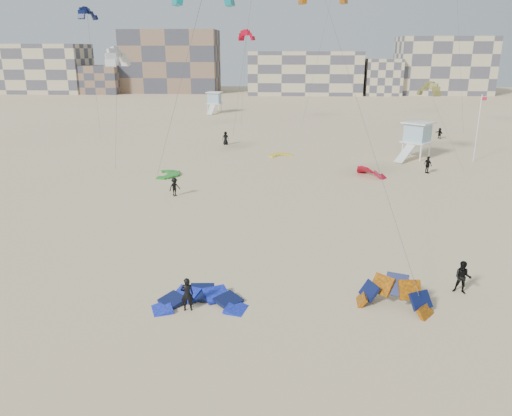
# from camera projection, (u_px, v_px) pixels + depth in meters

# --- Properties ---
(ground) EXTENTS (320.00, 320.00, 0.00)m
(ground) POSITION_uv_depth(u_px,v_px,m) (186.00, 328.00, 23.75)
(ground) COLOR beige
(ground) RESTS_ON ground
(kite_ground_blue) EXTENTS (4.60, 4.82, 1.89)m
(kite_ground_blue) POSITION_uv_depth(u_px,v_px,m) (200.00, 305.00, 25.82)
(kite_ground_blue) COLOR #2135F1
(kite_ground_blue) RESTS_ON ground
(kite_ground_orange) EXTENTS (4.88, 4.84, 3.79)m
(kite_ground_orange) POSITION_uv_depth(u_px,v_px,m) (393.00, 307.00, 25.62)
(kite_ground_orange) COLOR #D66B06
(kite_ground_orange) RESTS_ON ground
(kite_ground_green) EXTENTS (3.92, 3.72, 0.68)m
(kite_ground_green) POSITION_uv_depth(u_px,v_px,m) (168.00, 175.00, 52.39)
(kite_ground_green) COLOR green
(kite_ground_green) RESTS_ON ground
(kite_ground_red_far) EXTENTS (4.79, 4.76, 3.23)m
(kite_ground_red_far) POSITION_uv_depth(u_px,v_px,m) (370.00, 176.00, 52.00)
(kite_ground_red_far) COLOR red
(kite_ground_red_far) RESTS_ON ground
(kite_ground_yellow) EXTENTS (3.56, 3.64, 0.53)m
(kite_ground_yellow) POSITION_uv_depth(u_px,v_px,m) (280.00, 156.00, 61.81)
(kite_ground_yellow) COLOR yellow
(kite_ground_yellow) RESTS_ON ground
(kitesurfer_main) EXTENTS (0.72, 0.54, 1.78)m
(kitesurfer_main) POSITION_uv_depth(u_px,v_px,m) (187.00, 294.00, 25.08)
(kitesurfer_main) COLOR black
(kitesurfer_main) RESTS_ON ground
(kitesurfer_b) EXTENTS (1.09, 0.98, 1.84)m
(kitesurfer_b) POSITION_uv_depth(u_px,v_px,m) (463.00, 277.00, 26.84)
(kitesurfer_b) COLOR black
(kitesurfer_b) RESTS_ON ground
(kitesurfer_c) EXTENTS (1.22, 1.20, 1.68)m
(kitesurfer_c) POSITION_uv_depth(u_px,v_px,m) (175.00, 187.00, 44.72)
(kitesurfer_c) COLOR black
(kitesurfer_c) RESTS_ON ground
(kitesurfer_d) EXTENTS (0.93, 1.16, 1.84)m
(kitesurfer_d) POSITION_uv_depth(u_px,v_px,m) (428.00, 165.00, 52.89)
(kitesurfer_d) COLOR black
(kitesurfer_d) RESTS_ON ground
(kitesurfer_e) EXTENTS (0.98, 0.72, 1.83)m
(kitesurfer_e) POSITION_uv_depth(u_px,v_px,m) (226.00, 138.00, 68.73)
(kitesurfer_e) COLOR black
(kitesurfer_e) RESTS_ON ground
(kitesurfer_f) EXTENTS (1.05, 1.55, 1.60)m
(kitesurfer_f) POSITION_uv_depth(u_px,v_px,m) (439.00, 133.00, 73.45)
(kitesurfer_f) COLOR black
(kitesurfer_f) RESTS_ON ground
(kite_fly_grey) EXTENTS (4.24, 6.92, 11.96)m
(kite_fly_grey) POSITION_uv_depth(u_px,v_px,m) (117.00, 59.00, 52.13)
(kite_fly_grey) COLOR white
(kite_fly_grey) RESTS_ON ground
(kite_fly_olive) EXTENTS (4.12, 13.92, 8.11)m
(kite_fly_olive) POSITION_uv_depth(u_px,v_px,m) (429.00, 90.00, 58.77)
(kite_fly_olive) COLOR brown
(kite_fly_olive) RESTS_ON ground
(kite_fly_navy) EXTENTS (4.49, 7.75, 17.42)m
(kite_fly_navy) POSITION_uv_depth(u_px,v_px,m) (87.00, 15.00, 68.08)
(kite_fly_navy) COLOR #0C0C47
(kite_fly_navy) RESTS_ON ground
(kite_fly_red) EXTENTS (4.51, 7.00, 14.79)m
(kite_fly_red) POSITION_uv_depth(u_px,v_px,m) (246.00, 36.00, 80.78)
(kite_fly_red) COLOR red
(kite_fly_red) RESTS_ON ground
(lifeguard_tower_near) EXTENTS (4.35, 6.56, 4.37)m
(lifeguard_tower_near) POSITION_uv_depth(u_px,v_px,m) (417.00, 140.00, 59.93)
(lifeguard_tower_near) COLOR white
(lifeguard_tower_near) RESTS_ON ground
(lifeguard_tower_far) EXTENTS (3.33, 5.98, 4.24)m
(lifeguard_tower_far) POSITION_uv_depth(u_px,v_px,m) (214.00, 103.00, 102.67)
(lifeguard_tower_far) COLOR white
(lifeguard_tower_far) RESTS_ON ground
(flagpole) EXTENTS (0.63, 0.10, 7.77)m
(flagpole) POSITION_uv_depth(u_px,v_px,m) (478.00, 127.00, 57.37)
(flagpole) COLOR white
(flagpole) RESTS_ON ground
(condo_west_a) EXTENTS (30.00, 15.00, 14.00)m
(condo_west_a) POSITION_uv_depth(u_px,v_px,m) (37.00, 69.00, 149.07)
(condo_west_a) COLOR #C2B38E
(condo_west_a) RESTS_ON ground
(condo_west_b) EXTENTS (28.00, 14.00, 18.00)m
(condo_west_b) POSITION_uv_depth(u_px,v_px,m) (171.00, 61.00, 150.07)
(condo_west_b) COLOR #7E604C
(condo_west_b) RESTS_ON ground
(condo_mid) EXTENTS (32.00, 16.00, 12.00)m
(condo_mid) POSITION_uv_depth(u_px,v_px,m) (305.00, 73.00, 144.98)
(condo_mid) COLOR #C2B38E
(condo_mid) RESTS_ON ground
(condo_east) EXTENTS (26.00, 14.00, 16.00)m
(condo_east) POSITION_uv_depth(u_px,v_px,m) (443.00, 66.00, 144.07)
(condo_east) COLOR #C2B38E
(condo_east) RESTS_ON ground
(condo_fill_left) EXTENTS (12.00, 10.00, 8.00)m
(condo_fill_left) POSITION_uv_depth(u_px,v_px,m) (101.00, 80.00, 146.99)
(condo_fill_left) COLOR #7E604C
(condo_fill_left) RESTS_ON ground
(condo_fill_right) EXTENTS (10.00, 10.00, 10.00)m
(condo_fill_right) POSITION_uv_depth(u_px,v_px,m) (382.00, 77.00, 142.17)
(condo_fill_right) COLOR #C2B38E
(condo_fill_right) RESTS_ON ground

